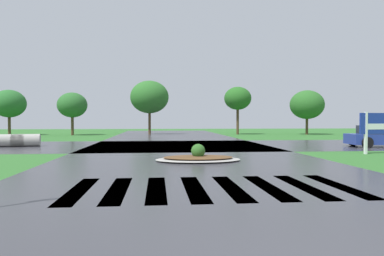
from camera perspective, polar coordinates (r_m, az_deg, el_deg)
name	(u,v)px	position (r m, az deg, el deg)	size (l,w,h in m)	color
asphalt_roadway	(195,165)	(13.06, 0.40, -5.89)	(11.12, 80.00, 0.01)	#35353A
asphalt_cross_road	(179,145)	(22.96, -2.13, -2.75)	(90.00, 10.00, 0.01)	#35353A
crosswalk_stripes	(213,188)	(8.86, 3.26, -9.37)	(6.75, 3.35, 0.01)	white
median_island	(198,158)	(14.45, 0.97, -4.69)	(3.38, 2.13, 0.68)	#9E9B93
car_blue_compact	(381,137)	(24.56, 27.57, -1.26)	(4.14, 2.29, 1.29)	navy
drainage_pipe_stack	(18,140)	(24.33, -25.68, -1.77)	(2.60, 1.22, 0.76)	#9E9B93
background_treeline	(116,101)	(39.31, -11.85, 4.10)	(43.76, 5.91, 5.89)	#4C3823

